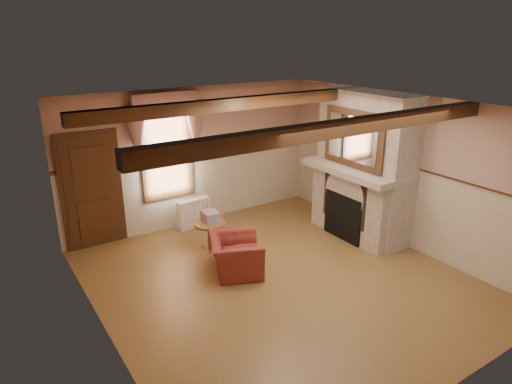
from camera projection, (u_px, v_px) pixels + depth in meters
floor at (280, 280)px, 7.42m from camera, size 5.50×6.00×0.01m
ceiling at (283, 107)px, 6.49m from camera, size 5.50×6.00×0.01m
wall_back at (194, 156)px, 9.32m from camera, size 5.50×0.02×2.80m
wall_front at (458, 285)px, 4.59m from camera, size 5.50×0.02×2.80m
wall_left at (98, 242)px, 5.53m from camera, size 0.02×6.00×2.80m
wall_right at (402, 170)px, 8.38m from camera, size 0.02×6.00×2.80m
wainscot at (280, 238)px, 7.17m from camera, size 5.50×6.00×1.50m
chair_rail at (281, 193)px, 6.92m from camera, size 5.50×6.00×0.08m
firebox at (345, 216)px, 8.78m from camera, size 0.20×0.95×0.90m
armchair at (236, 255)px, 7.58m from camera, size 1.13×1.19×0.61m
side_table at (210, 236)px, 8.33m from camera, size 0.74×0.74×0.55m
book_stack at (210, 217)px, 8.24m from camera, size 0.28×0.33×0.20m
radiator at (194, 213)px, 9.34m from camera, size 0.72×0.26×0.60m
bowl at (357, 163)px, 8.60m from camera, size 0.32×0.32×0.08m
mantel_clock at (335, 154)px, 9.06m from camera, size 0.14×0.24×0.20m
oil_lamp at (334, 151)px, 9.06m from camera, size 0.11×0.11×0.28m
candle_red at (373, 166)px, 8.26m from camera, size 0.06×0.06×0.16m
jar_yellow at (370, 167)px, 8.33m from camera, size 0.06×0.06×0.12m
fireplace at (365, 166)px, 8.68m from camera, size 0.85×2.00×2.80m
mantel at (358, 169)px, 8.60m from camera, size 1.05×2.05×0.12m
overmantel_mirror at (353, 139)px, 8.30m from camera, size 0.06×1.44×1.04m
door at (92, 192)px, 8.30m from camera, size 1.10×0.10×2.10m
window at (166, 149)px, 8.90m from camera, size 1.06×0.08×2.02m
window_drapes at (166, 119)px, 8.63m from camera, size 1.30×0.14×1.40m
ceiling_beam_front at (341, 128)px, 5.57m from camera, size 5.50×0.18×0.20m
ceiling_beam_back at (239, 103)px, 7.46m from camera, size 5.50×0.18×0.20m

